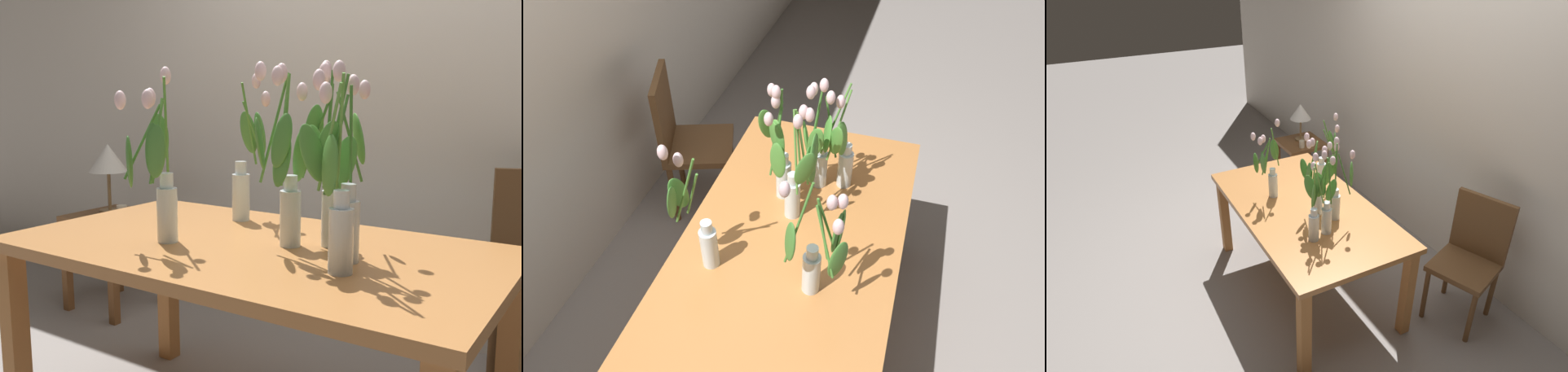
% 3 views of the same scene
% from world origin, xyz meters
% --- Properties ---
extents(room_wall_rear, '(9.00, 0.10, 2.70)m').
position_xyz_m(room_wall_rear, '(0.00, 1.28, 1.35)').
color(room_wall_rear, silver).
rests_on(room_wall_rear, ground).
extents(dining_table, '(1.60, 0.90, 0.74)m').
position_xyz_m(dining_table, '(0.00, 0.00, 0.65)').
color(dining_table, '#B7753D').
rests_on(dining_table, ground).
extents(tulip_vase_0, '(0.19, 0.16, 0.58)m').
position_xyz_m(tulip_vase_0, '(0.35, -0.11, 0.93)').
color(tulip_vase_0, silver).
rests_on(tulip_vase_0, dining_table).
extents(tulip_vase_1, '(0.24, 0.18, 0.59)m').
position_xyz_m(tulip_vase_1, '(0.21, 0.13, 0.98)').
color(tulip_vase_1, silver).
rests_on(tulip_vase_1, dining_table).
extents(tulip_vase_2, '(0.16, 0.17, 0.57)m').
position_xyz_m(tulip_vase_2, '(-0.24, 0.31, 0.93)').
color(tulip_vase_2, silver).
rests_on(tulip_vase_2, dining_table).
extents(tulip_vase_3, '(0.17, 0.22, 0.57)m').
position_xyz_m(tulip_vase_3, '(0.33, -0.03, 0.94)').
color(tulip_vase_3, silver).
rests_on(tulip_vase_3, dining_table).
extents(tulip_vase_4, '(0.21, 0.24, 0.58)m').
position_xyz_m(tulip_vase_4, '(-0.26, -0.16, 0.96)').
color(tulip_vase_4, silver).
rests_on(tulip_vase_4, dining_table).
extents(tulip_vase_5, '(0.18, 0.16, 0.58)m').
position_xyz_m(tulip_vase_5, '(0.11, 0.01, 0.96)').
color(tulip_vase_5, silver).
rests_on(tulip_vase_5, dining_table).
extents(side_table, '(0.44, 0.44, 0.55)m').
position_xyz_m(side_table, '(-1.44, 0.71, 0.43)').
color(side_table, brown).
rests_on(side_table, ground).
extents(table_lamp, '(0.22, 0.22, 0.40)m').
position_xyz_m(table_lamp, '(-1.49, 0.73, 0.86)').
color(table_lamp, olive).
rests_on(table_lamp, side_table).
extents(pillar_candle, '(0.06, 0.06, 0.07)m').
position_xyz_m(pillar_candle, '(-1.31, 0.65, 0.59)').
color(pillar_candle, beige).
rests_on(pillar_candle, side_table).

